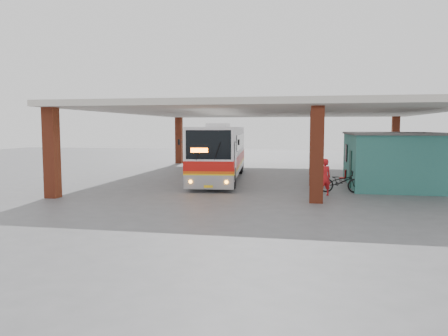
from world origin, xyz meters
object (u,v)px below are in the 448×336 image
object	(u,v)px
motorcycle	(340,182)
red_chair	(344,176)
coach_bus	(220,152)
pedestrian	(324,177)

from	to	relation	value
motorcycle	red_chair	world-z (taller)	motorcycle
coach_bus	pedestrian	size ratio (longest dim) A/B	6.89
pedestrian	red_chair	xyz separation A→B (m)	(1.45, 6.16, -0.58)
motorcycle	red_chair	size ratio (longest dim) A/B	2.97
motorcycle	pedestrian	bearing A→B (deg)	141.95
coach_bus	red_chair	distance (m)	8.08
motorcycle	red_chair	bearing A→B (deg)	-7.68
coach_bus	pedestrian	xyz separation A→B (m)	(6.48, -5.70, -0.89)
coach_bus	pedestrian	world-z (taller)	coach_bus
pedestrian	red_chair	size ratio (longest dim) A/B	2.50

